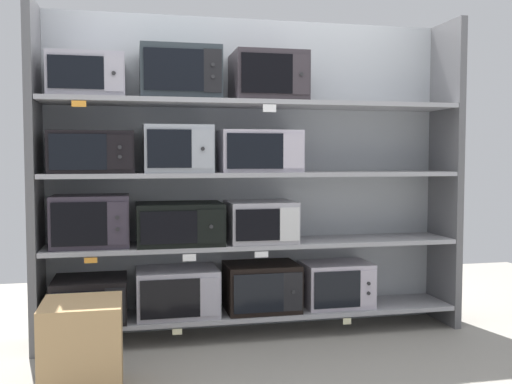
{
  "coord_description": "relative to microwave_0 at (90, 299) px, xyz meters",
  "views": [
    {
      "loc": [
        -0.82,
        -3.77,
        1.2
      ],
      "look_at": [
        0.0,
        0.0,
        0.96
      ],
      "focal_mm": 40.57,
      "sensor_mm": 36.0,
      "label": 1
    }
  ],
  "objects": [
    {
      "name": "microwave_8",
      "position": [
        0.56,
        -0.0,
        0.95
      ],
      "size": [
        0.43,
        0.39,
        0.3
      ],
      "color": "#9AA0A9",
      "rests_on": "shelf_2"
    },
    {
      "name": "microwave_2",
      "position": [
        1.12,
        -0.0,
        0.02
      ],
      "size": [
        0.49,
        0.39,
        0.32
      ],
      "color": "black",
      "rests_on": "shelf_0"
    },
    {
      "name": "shipping_carton",
      "position": [
        0.01,
        -0.76,
        -0.06
      ],
      "size": [
        0.39,
        0.39,
        0.47
      ],
      "primitive_type": "cube",
      "color": "tan",
      "rests_on": "ground"
    },
    {
      "name": "microwave_5",
      "position": [
        0.57,
        -0.0,
        0.47
      ],
      "size": [
        0.55,
        0.42,
        0.27
      ],
      "color": "black",
      "rests_on": "shelf_1"
    },
    {
      "name": "price_tag_1",
      "position": [
        1.65,
        -0.2,
        -0.19
      ],
      "size": [
        0.06,
        0.0,
        0.04
      ],
      "primitive_type": "cube",
      "color": "beige"
    },
    {
      "name": "price_tag_5",
      "position": [
        -0.03,
        -0.2,
        1.21
      ],
      "size": [
        0.08,
        0.0,
        0.04
      ],
      "primitive_type": "cube",
      "color": "orange"
    },
    {
      "name": "microwave_4",
      "position": [
        0.01,
        -0.0,
        0.5
      ],
      "size": [
        0.48,
        0.34,
        0.33
      ],
      "color": "#322C37",
      "rests_on": "shelf_1"
    },
    {
      "name": "microwave_6",
      "position": [
        1.11,
        -0.0,
        0.47
      ],
      "size": [
        0.44,
        0.4,
        0.27
      ],
      "color": "#9D9BA3",
      "rests_on": "shelf_1"
    },
    {
      "name": "upright_left",
      "position": [
        -0.32,
        0.0,
        0.78
      ],
      "size": [
        0.05,
        0.4,
        2.15
      ],
      "primitive_type": "cube",
      "color": "#5B5B5E",
      "rests_on": "ground"
    },
    {
      "name": "price_tag_4",
      "position": [
        1.07,
        -0.2,
        0.28
      ],
      "size": [
        0.09,
        0.0,
        0.04
      ],
      "primitive_type": "cube",
      "color": "white"
    },
    {
      "name": "shelf_2",
      "position": [
        1.08,
        0.0,
        0.78
      ],
      "size": [
        2.73,
        0.4,
        0.03
      ],
      "primitive_type": "cube",
      "color": "#99999E"
    },
    {
      "name": "shelf_1",
      "position": [
        1.08,
        0.0,
        0.32
      ],
      "size": [
        2.73,
        0.4,
        0.03
      ],
      "primitive_type": "cube",
      "color": "#99999E"
    },
    {
      "name": "microwave_1",
      "position": [
        0.55,
        -0.0,
        0.02
      ],
      "size": [
        0.53,
        0.38,
        0.3
      ],
      "color": "#A29FAC",
      "rests_on": "shelf_0"
    },
    {
      "name": "microwave_0",
      "position": [
        0.0,
        0.0,
        0.0
      ],
      "size": [
        0.45,
        0.43,
        0.27
      ],
      "color": "black",
      "rests_on": "shelf_0"
    },
    {
      "name": "microwave_12",
      "position": [
        1.16,
        -0.0,
        1.43
      ],
      "size": [
        0.47,
        0.41,
        0.32
      ],
      "color": "#322C31",
      "rests_on": "shelf_3"
    },
    {
      "name": "price_tag_2",
      "position": [
        0.02,
        -0.2,
        0.28
      ],
      "size": [
        0.08,
        0.0,
        0.03
      ],
      "primitive_type": "cube",
      "color": "orange"
    },
    {
      "name": "shelf_0",
      "position": [
        1.08,
        0.0,
        -0.15
      ],
      "size": [
        2.73,
        0.4,
        0.03
      ],
      "primitive_type": "cube",
      "color": "#99999E",
      "rests_on": "ground"
    },
    {
      "name": "microwave_3",
      "position": [
        1.65,
        -0.0,
        0.02
      ],
      "size": [
        0.47,
        0.34,
        0.3
      ],
      "color": "#BBB2C1",
      "rests_on": "shelf_0"
    },
    {
      "name": "price_tag_0",
      "position": [
        0.53,
        -0.2,
        -0.19
      ],
      "size": [
        0.06,
        0.0,
        0.04
      ],
      "primitive_type": "cube",
      "color": "beige"
    },
    {
      "name": "microwave_7",
      "position": [
        0.03,
        -0.0,
        0.93
      ],
      "size": [
        0.51,
        0.4,
        0.26
      ],
      "color": "black",
      "rests_on": "shelf_2"
    },
    {
      "name": "upright_right",
      "position": [
        2.48,
        0.0,
        0.78
      ],
      "size": [
        0.05,
        0.4,
        2.15
      ],
      "primitive_type": "cube",
      "color": "#5B5B5E",
      "rests_on": "ground"
    },
    {
      "name": "microwave_11",
      "position": [
        0.58,
        -0.0,
        1.43
      ],
      "size": [
        0.51,
        0.37,
        0.33
      ],
      "color": "#2B3339",
      "rests_on": "shelf_3"
    },
    {
      "name": "microwave_10",
      "position": [
        0.0,
        -0.0,
        1.4
      ],
      "size": [
        0.46,
        0.35,
        0.27
      ],
      "color": "#A4A0AD",
      "rests_on": "shelf_3"
    },
    {
      "name": "price_tag_6",
      "position": [
        1.12,
        -0.2,
        1.21
      ],
      "size": [
        0.09,
        0.0,
        0.05
      ],
      "primitive_type": "cube",
      "color": "white"
    },
    {
      "name": "back_panel",
      "position": [
        1.08,
        0.23,
        0.78
      ],
      "size": [
        2.93,
        0.04,
        2.15
      ],
      "primitive_type": "cube",
      "color": "#9EA3A8",
      "rests_on": "ground"
    },
    {
      "name": "shelf_3",
      "position": [
        1.08,
        0.0,
        1.25
      ],
      "size": [
        2.73,
        0.4,
        0.03
      ],
      "primitive_type": "cube",
      "color": "#99999E"
    },
    {
      "name": "price_tag_3",
      "position": [
        0.61,
        -0.2,
        0.28
      ],
      "size": [
        0.08,
        0.0,
        0.04
      ],
      "primitive_type": "cube",
      "color": "white"
    },
    {
      "name": "microwave_9",
      "position": [
        1.1,
        -0.0,
        0.94
      ],
      "size": [
        0.53,
        0.34,
        0.28
      ],
      "color": "#B9B1C0",
      "rests_on": "shelf_2"
    }
  ]
}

